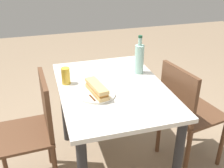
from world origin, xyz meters
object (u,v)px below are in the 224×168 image
object	(u,v)px
baguette_sandwich_near	(97,89)
water_bottle	(139,58)
chair_near	(186,111)
chair_far	(34,128)
knife_near	(90,95)
beer_glass	(66,76)
dining_table	(112,102)
plate_near	(97,94)

from	to	relation	value
baguette_sandwich_near	water_bottle	xyz separation A→B (m)	(0.26, -0.40, 0.07)
chair_near	water_bottle	world-z (taller)	water_bottle
chair_far	knife_near	size ratio (longest dim) A/B	4.91
chair_near	beer_glass	world-z (taller)	chair_near
knife_near	dining_table	bearing A→B (deg)	-58.47
dining_table	plate_near	xyz separation A→B (m)	(-0.09, 0.13, 0.14)
chair_near	beer_glass	size ratio (longest dim) A/B	7.18
dining_table	chair_far	xyz separation A→B (m)	(0.00, 0.57, -0.12)
knife_near	beer_glass	distance (m)	0.28
chair_near	plate_near	size ratio (longest dim) A/B	3.51
plate_near	baguette_sandwich_near	distance (m)	0.04
water_bottle	beer_glass	xyz separation A→B (m)	(-0.03, 0.57, -0.06)
chair_far	baguette_sandwich_near	size ratio (longest dim) A/B	3.46
baguette_sandwich_near	beer_glass	distance (m)	0.29
chair_near	plate_near	world-z (taller)	chair_near
baguette_sandwich_near	beer_glass	world-z (taller)	beer_glass
plate_near	chair_near	bearing A→B (deg)	-89.90
baguette_sandwich_near	dining_table	bearing A→B (deg)	-55.06
plate_near	baguette_sandwich_near	world-z (taller)	baguette_sandwich_near
beer_glass	knife_near	bearing A→B (deg)	-154.12
chair_far	chair_near	size ratio (longest dim) A/B	1.00
chair_far	water_bottle	world-z (taller)	water_bottle
knife_near	beer_glass	size ratio (longest dim) A/B	1.46
knife_near	water_bottle	xyz separation A→B (m)	(0.28, -0.45, 0.10)
dining_table	chair_near	size ratio (longest dim) A/B	1.20
dining_table	baguette_sandwich_near	size ratio (longest dim) A/B	4.15
plate_near	water_bottle	world-z (taller)	water_bottle
chair_far	knife_near	world-z (taller)	chair_far
dining_table	chair_near	xyz separation A→B (m)	(-0.09, -0.57, -0.12)
dining_table	chair_near	world-z (taller)	chair_near
plate_near	dining_table	bearing A→B (deg)	-55.06
beer_glass	chair_far	bearing A→B (deg)	116.64
chair_far	chair_near	xyz separation A→B (m)	(-0.09, -1.13, 0.00)
chair_far	chair_near	bearing A→B (deg)	-94.78
baguette_sandwich_near	knife_near	world-z (taller)	baguette_sandwich_near
chair_far	knife_near	distance (m)	0.48
knife_near	baguette_sandwich_near	bearing A→B (deg)	-68.08
water_bottle	beer_glass	world-z (taller)	water_bottle
chair_far	water_bottle	size ratio (longest dim) A/B	2.91
dining_table	beer_glass	distance (m)	0.38
chair_near	knife_near	bearing A→B (deg)	91.70
chair_near	water_bottle	xyz separation A→B (m)	(0.26, 0.30, 0.37)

